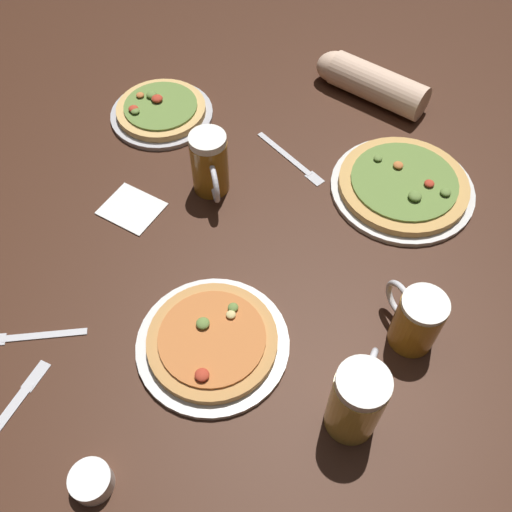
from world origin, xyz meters
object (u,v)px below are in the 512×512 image
at_px(napkin_folded, 132,208).
at_px(pizza_plate_far, 161,111).
at_px(beer_mug_amber, 210,165).
at_px(knife_right, 4,418).
at_px(fork_spare, 291,159).
at_px(pizza_plate_near, 213,342).
at_px(fork_left, 32,336).
at_px(beer_mug_dark, 416,320).
at_px(diner_arm, 367,81).
at_px(beer_mug_pale, 357,400).
at_px(ramekin_sauce, 91,481).
at_px(pizza_plate_side, 403,186).

bearing_deg(napkin_folded, pizza_plate_far, 92.29).
bearing_deg(beer_mug_amber, knife_right, -112.82).
relative_size(pizza_plate_far, fork_spare, 1.45).
xyz_separation_m(pizza_plate_near, fork_left, (-0.35, -0.04, -0.01)).
xyz_separation_m(pizza_plate_far, beer_mug_dark, (0.63, -0.55, 0.05)).
xyz_separation_m(beer_mug_dark, napkin_folded, (-0.62, 0.23, -0.06)).
height_order(pizza_plate_far, diner_arm, diner_arm).
height_order(pizza_plate_near, napkin_folded, pizza_plate_near).
xyz_separation_m(beer_mug_amber, fork_spare, (0.17, 0.12, -0.07)).
bearing_deg(beer_mug_pale, fork_spare, 106.25).
bearing_deg(ramekin_sauce, knife_right, 157.20).
xyz_separation_m(pizza_plate_near, beer_mug_amber, (-0.08, 0.40, 0.06)).
relative_size(pizza_plate_near, beer_mug_dark, 2.22).
xyz_separation_m(pizza_plate_side, fork_spare, (-0.27, 0.06, -0.01)).
height_order(pizza_plate_side, knife_right, pizza_plate_side).
bearing_deg(pizza_plate_near, diner_arm, 72.32).
xyz_separation_m(beer_mug_dark, ramekin_sauce, (-0.51, -0.36, -0.05)).
bearing_deg(beer_mug_amber, fork_left, -121.35).
bearing_deg(fork_left, fork_spare, 51.90).
xyz_separation_m(pizza_plate_near, napkin_folded, (-0.25, 0.31, -0.01)).
height_order(pizza_plate_side, beer_mug_dark, beer_mug_dark).
bearing_deg(fork_left, pizza_plate_near, 5.94).
bearing_deg(napkin_folded, beer_mug_dark, -20.12).
relative_size(fork_left, fork_spare, 1.08).
relative_size(ramekin_sauce, knife_right, 0.29).
bearing_deg(pizza_plate_side, diner_arm, 106.76).
relative_size(ramekin_sauce, fork_left, 0.35).
height_order(beer_mug_pale, napkin_folded, beer_mug_pale).
bearing_deg(fork_spare, ramekin_sauce, -106.07).
height_order(pizza_plate_side, beer_mug_amber, beer_mug_amber).
bearing_deg(pizza_plate_side, pizza_plate_near, -127.52).
xyz_separation_m(ramekin_sauce, diner_arm, (0.40, 1.07, 0.03)).
bearing_deg(fork_spare, diner_arm, 58.69).
relative_size(beer_mug_dark, fork_spare, 0.72).
height_order(fork_left, knife_right, same).
bearing_deg(beer_mug_pale, napkin_folded, 141.86).
height_order(pizza_plate_side, fork_spare, pizza_plate_side).
bearing_deg(knife_right, ramekin_sauce, -22.80).
bearing_deg(fork_left, beer_mug_amber, 58.65).
height_order(ramekin_sauce, knife_right, ramekin_sauce).
bearing_deg(beer_mug_dark, beer_mug_amber, 144.78).
height_order(beer_mug_dark, napkin_folded, beer_mug_dark).
height_order(beer_mug_dark, beer_mug_pale, beer_mug_pale).
height_order(napkin_folded, fork_left, napkin_folded).
height_order(fork_left, diner_arm, diner_arm).
relative_size(fork_left, diner_arm, 0.66).
distance_m(fork_spare, diner_arm, 0.32).
relative_size(napkin_folded, diner_arm, 0.42).
bearing_deg(beer_mug_pale, diner_arm, 90.94).
height_order(ramekin_sauce, napkin_folded, ramekin_sauce).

